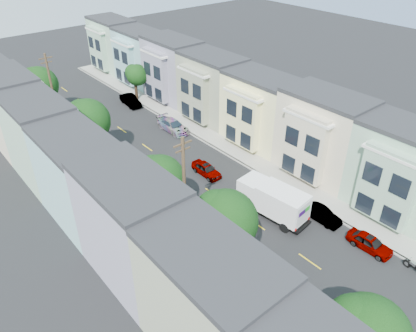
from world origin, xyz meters
TOP-DOWN VIEW (x-y plane):
  - ground at (0.00, 0.00)m, footprint 160.00×160.00m
  - road_slab at (0.00, 15.00)m, footprint 12.00×70.00m
  - curb_left at (-6.05, 15.00)m, footprint 0.30×70.00m
  - curb_right at (6.05, 15.00)m, footprint 0.30×70.00m
  - sidewalk_left at (-7.35, 15.00)m, footprint 2.60×70.00m
  - sidewalk_right at (7.35, 15.00)m, footprint 2.60×70.00m
  - centerline at (0.00, 15.00)m, footprint 0.12×70.00m
  - townhouse_row_left at (-11.15, 15.00)m, footprint 5.00×70.00m
  - townhouse_row_right at (11.15, 15.00)m, footprint 5.00×70.00m
  - tree_b at (-6.30, -2.67)m, footprint 4.61×4.61m
  - tree_c at (-6.30, 5.57)m, footprint 4.23×4.23m
  - tree_d at (-6.30, 18.97)m, footprint 4.70×4.70m
  - tree_e at (-6.30, 32.86)m, footprint 4.70×4.70m
  - tree_far_r at (6.89, 31.09)m, footprint 3.10×3.10m
  - utility_pole_near at (-6.30, 2.00)m, footprint 1.60×0.26m
  - utility_pole_far at (-6.30, 28.00)m, footprint 1.60×0.26m
  - fedex_truck at (2.00, -0.03)m, footprint 2.51×6.52m
  - lead_sedan at (1.70, 9.03)m, footprint 1.58×4.01m
  - parked_left_b at (-4.90, -9.47)m, footprint 2.70×5.35m
  - parked_left_c at (-4.90, 1.54)m, footprint 2.54×5.27m
  - parked_left_d at (-4.90, 13.74)m, footprint 2.04×4.61m
  - parked_right_a at (4.90, -8.20)m, footprint 1.63×4.02m
  - parked_right_b at (4.90, -3.34)m, footprint 1.39×3.76m
  - parked_right_c at (4.90, 19.53)m, footprint 2.14×4.86m
  - parked_right_d at (4.90, 29.98)m, footprint 1.92×4.47m
  - motorcycle at (5.30, -11.87)m, footprint 0.29×2.13m

SIDE VIEW (x-z plane):
  - ground at x=0.00m, z-range 0.00..0.00m
  - centerline at x=0.00m, z-range -0.01..0.01m
  - townhouse_row_left at x=-11.15m, z-range -4.25..4.25m
  - townhouse_row_right at x=11.15m, z-range -4.25..4.25m
  - road_slab at x=0.00m, z-range 0.00..0.02m
  - curb_left at x=-6.05m, z-range 0.00..0.15m
  - curb_right at x=6.05m, z-range 0.00..0.15m
  - sidewalk_left at x=-7.35m, z-range 0.00..0.15m
  - sidewalk_right at x=7.35m, z-range 0.00..0.15m
  - motorcycle at x=5.30m, z-range 0.02..0.87m
  - parked_right_b at x=4.90m, z-range 0.00..1.25m
  - parked_right_a at x=4.90m, z-range 0.00..1.29m
  - lead_sedan at x=1.70m, z-range 0.00..1.29m
  - parked_left_d at x=-4.90m, z-range 0.00..1.37m
  - parked_right_c at x=4.90m, z-range 0.00..1.44m
  - parked_left_c at x=-4.90m, z-range 0.00..1.45m
  - parked_left_b at x=-4.90m, z-range 0.00..1.45m
  - parked_right_d at x=4.90m, z-range 0.00..1.45m
  - fedex_truck at x=2.00m, z-range 0.18..3.31m
  - tree_far_r at x=6.89m, z-range 1.05..6.34m
  - tree_c at x=-6.30m, z-range 1.23..7.98m
  - tree_e at x=-6.30m, z-range 1.28..8.58m
  - tree_d at x=-6.30m, z-range 1.34..8.75m
  - utility_pole_near at x=-6.30m, z-range 0.15..10.15m
  - utility_pole_far at x=-6.30m, z-range 0.15..10.15m
  - tree_b at x=-6.30m, z-range 1.51..9.20m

